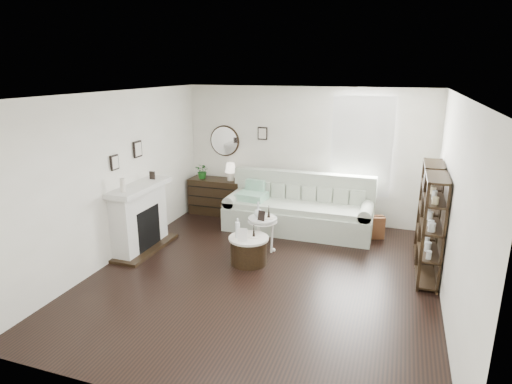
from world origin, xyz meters
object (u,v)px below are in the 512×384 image
(dresser, at_px, (217,196))
(drum_table, at_px, (249,250))
(sofa, at_px, (299,212))
(pedestal_table, at_px, (263,221))

(dresser, bearing_deg, drum_table, -54.79)
(sofa, height_order, pedestal_table, sofa)
(sofa, xyz_separation_m, drum_table, (-0.42, -1.73, -0.13))
(dresser, bearing_deg, sofa, -11.38)
(dresser, distance_m, pedestal_table, 2.23)
(drum_table, height_order, pedestal_table, pedestal_table)
(drum_table, bearing_deg, sofa, 76.44)
(sofa, xyz_separation_m, dresser, (-1.90, 0.38, 0.02))
(sofa, relative_size, pedestal_table, 4.63)
(sofa, distance_m, pedestal_table, 1.27)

